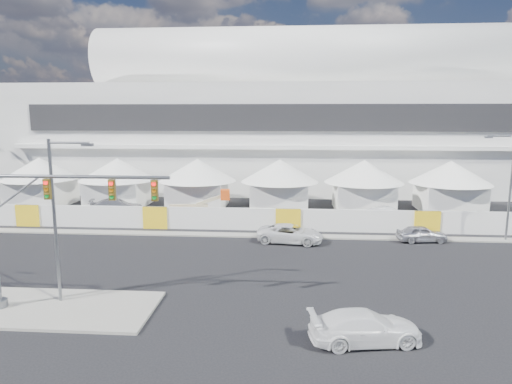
# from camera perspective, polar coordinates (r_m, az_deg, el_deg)

# --- Properties ---
(ground) EXTENTS (160.00, 160.00, 0.00)m
(ground) POSITION_cam_1_polar(r_m,az_deg,el_deg) (27.72, -8.93, -12.17)
(ground) COLOR black
(ground) RESTS_ON ground
(median_island) EXTENTS (10.00, 5.00, 0.15)m
(median_island) POSITION_cam_1_polar(r_m,az_deg,el_deg) (27.11, -23.24, -13.23)
(median_island) COLOR gray
(median_island) RESTS_ON ground
(far_curb) EXTENTS (80.00, 1.20, 0.12)m
(far_curb) POSITION_cam_1_polar(r_m,az_deg,el_deg) (41.30, 23.92, -5.43)
(far_curb) COLOR gray
(far_curb) RESTS_ON ground
(stadium) EXTENTS (80.00, 24.80, 21.98)m
(stadium) POSITION_cam_1_polar(r_m,az_deg,el_deg) (66.56, 6.60, 9.01)
(stadium) COLOR silver
(stadium) RESTS_ON ground
(tent_row) EXTENTS (53.40, 8.40, 5.40)m
(tent_row) POSITION_cam_1_polar(r_m,az_deg,el_deg) (49.83, -2.22, 1.54)
(tent_row) COLOR white
(tent_row) RESTS_ON ground
(hoarding_fence) EXTENTS (70.00, 0.25, 2.00)m
(hoarding_fence) POSITION_cam_1_polar(r_m,az_deg,el_deg) (40.58, 4.04, -3.48)
(hoarding_fence) COLOR white
(hoarding_fence) RESTS_ON ground
(sedan_silver) EXTENTS (1.99, 4.10, 1.35)m
(sedan_silver) POSITION_cam_1_polar(r_m,az_deg,el_deg) (39.53, 20.01, -4.91)
(sedan_silver) COLOR silver
(sedan_silver) RESTS_ON ground
(pickup_curb) EXTENTS (3.12, 5.56, 1.47)m
(pickup_curb) POSITION_cam_1_polar(r_m,az_deg,el_deg) (37.06, 4.30, -5.20)
(pickup_curb) COLOR silver
(pickup_curb) RESTS_ON ground
(pickup_near) EXTENTS (2.93, 5.40, 1.48)m
(pickup_near) POSITION_cam_1_polar(r_m,az_deg,el_deg) (22.17, 13.48, -16.09)
(pickup_near) COLOR white
(pickup_near) RESTS_ON ground
(lot_car_a) EXTENTS (4.16, 4.52, 1.51)m
(lot_car_a) POSITION_cam_1_polar(r_m,az_deg,el_deg) (44.92, 16.17, -2.87)
(lot_car_a) COLOR white
(lot_car_a) RESTS_ON ground
(lot_car_b) EXTENTS (3.24, 4.89, 1.55)m
(lot_car_b) POSITION_cam_1_polar(r_m,az_deg,el_deg) (46.69, 27.21, -3.08)
(lot_car_b) COLOR black
(lot_car_b) RESTS_ON ground
(lot_car_c) EXTENTS (3.40, 5.76, 1.57)m
(lot_car_c) POSITION_cam_1_polar(r_m,az_deg,el_deg) (49.53, -17.00, -1.72)
(lot_car_c) COLOR #B2B1B6
(lot_car_c) RESTS_ON ground
(traffic_mast) EXTENTS (9.83, 0.78, 8.06)m
(traffic_mast) POSITION_cam_1_polar(r_m,az_deg,el_deg) (26.22, -26.61, -3.93)
(traffic_mast) COLOR gray
(traffic_mast) RESTS_ON median_island
(streetlight_median) EXTENTS (2.45, 0.25, 8.86)m
(streetlight_median) POSITION_cam_1_polar(r_m,az_deg,el_deg) (26.46, -23.50, -2.09)
(streetlight_median) COLOR slate
(streetlight_median) RESTS_ON median_island
(streetlight_curb) EXTENTS (2.59, 0.58, 8.74)m
(streetlight_curb) POSITION_cam_1_polar(r_m,az_deg,el_deg) (41.72, 29.04, 1.35)
(streetlight_curb) COLOR gray
(streetlight_curb) RESTS_ON ground
(boom_lift) EXTENTS (6.75, 1.94, 3.38)m
(boom_lift) POSITION_cam_1_polar(r_m,az_deg,el_deg) (42.70, -9.05, -3.04)
(boom_lift) COLOR #F35516
(boom_lift) RESTS_ON ground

